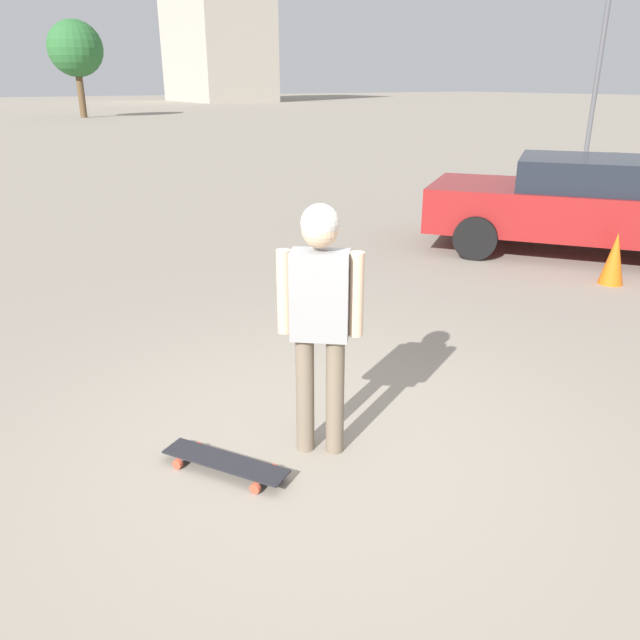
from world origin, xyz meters
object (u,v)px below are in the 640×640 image
object	(u,v)px
person	(320,305)
traffic_cone	(614,259)
car_parked_near	(577,203)
skateboard	(225,462)

from	to	relation	value
person	traffic_cone	size ratio (longest dim) A/B	2.61
person	traffic_cone	world-z (taller)	person
person	car_parked_near	size ratio (longest dim) A/B	0.39
skateboard	car_parked_near	xyz separation A→B (m)	(2.46, -6.83, 0.67)
car_parked_near	skateboard	bearing A→B (deg)	72.37
skateboard	person	bearing A→B (deg)	-131.14
traffic_cone	car_parked_near	bearing A→B (deg)	-35.32
person	skateboard	size ratio (longest dim) A/B	2.01
skateboard	car_parked_near	bearing A→B (deg)	-101.91
skateboard	traffic_cone	bearing A→B (deg)	-110.70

